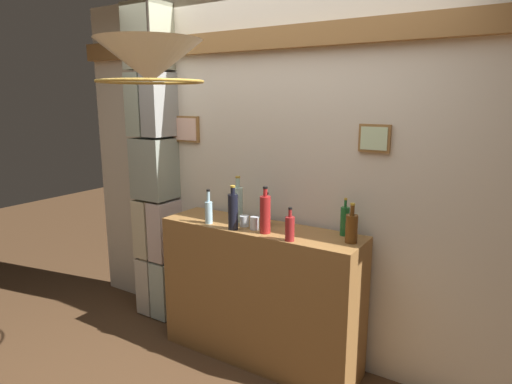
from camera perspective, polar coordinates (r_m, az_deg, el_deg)
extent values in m
cube|color=beige|center=(3.14, 3.20, 2.29)|extent=(3.78, 0.08, 2.59)
cube|color=olive|center=(3.06, 2.83, 19.33)|extent=(3.78, 0.10, 0.14)
cube|color=olive|center=(3.54, -9.10, 8.08)|extent=(0.27, 0.03, 0.20)
cube|color=beige|center=(3.53, -9.27, 8.06)|extent=(0.24, 0.01, 0.17)
cube|color=olive|center=(2.79, 15.16, 6.75)|extent=(0.19, 0.03, 0.17)
cube|color=beige|center=(2.77, 15.06, 6.73)|extent=(0.16, 0.01, 0.14)
cube|color=beige|center=(4.02, -12.93, -11.29)|extent=(0.15, 0.32, 0.49)
cube|color=#AFC1B5|center=(3.91, -11.09, -11.91)|extent=(0.16, 0.32, 0.49)
cube|color=beige|center=(3.85, -13.28, -4.32)|extent=(0.15, 0.32, 0.49)
cube|color=beige|center=(3.73, -11.41, -4.76)|extent=(0.15, 0.32, 0.49)
cube|color=gray|center=(3.68, -12.72, 3.06)|extent=(0.31, 0.32, 0.49)
cube|color=#939F8A|center=(3.70, -14.06, 10.96)|extent=(0.15, 0.32, 0.49)
cube|color=gray|center=(3.57, -12.10, 11.02)|extent=(0.16, 0.32, 0.49)
cube|color=gray|center=(3.66, -13.50, 18.95)|extent=(0.31, 0.32, 0.49)
cube|color=olive|center=(3.15, 0.50, -13.07)|extent=(1.43, 0.39, 0.98)
cylinder|color=#195825|center=(2.83, 11.44, -3.76)|extent=(0.06, 0.06, 0.18)
cylinder|color=#195825|center=(2.80, 11.54, -1.48)|extent=(0.02, 0.02, 0.05)
cylinder|color=#B7932D|center=(2.79, 11.57, -0.89)|extent=(0.02, 0.02, 0.01)
cylinder|color=black|center=(2.90, -3.00, -2.60)|extent=(0.07, 0.07, 0.24)
cylinder|color=black|center=(2.86, -3.03, 0.15)|extent=(0.03, 0.03, 0.05)
cylinder|color=#B7932D|center=(2.86, -3.04, 0.73)|extent=(0.03, 0.03, 0.01)
cylinder|color=#AACEBF|center=(3.07, -2.35, -1.67)|extent=(0.07, 0.07, 0.25)
cylinder|color=#AACEBF|center=(3.03, -2.37, 1.21)|extent=(0.03, 0.03, 0.07)
cylinder|color=#B7932D|center=(3.03, -2.38, 1.95)|extent=(0.03, 0.03, 0.01)
cylinder|color=#A22121|center=(2.81, 1.20, -2.97)|extent=(0.07, 0.07, 0.24)
cylinder|color=#A22121|center=(2.78, 1.21, -0.05)|extent=(0.03, 0.03, 0.05)
cylinder|color=black|center=(2.77, 1.22, 0.59)|extent=(0.03, 0.03, 0.01)
cylinder|color=#5C3512|center=(2.70, 12.29, -4.70)|extent=(0.07, 0.07, 0.17)
cylinder|color=#5C3512|center=(2.67, 12.41, -2.31)|extent=(0.03, 0.03, 0.06)
cylinder|color=#B7932D|center=(2.66, 12.44, -1.55)|extent=(0.03, 0.03, 0.01)
cylinder|color=navy|center=(3.00, 1.36, -2.71)|extent=(0.06, 0.06, 0.17)
cylinder|color=navy|center=(2.97, 1.37, -0.69)|extent=(0.02, 0.02, 0.04)
cylinder|color=black|center=(2.96, 1.38, -0.17)|extent=(0.03, 0.03, 0.01)
cylinder|color=#A7D4E6|center=(3.05, -6.16, -2.69)|extent=(0.05, 0.05, 0.15)
cylinder|color=#A7D4E6|center=(3.03, -6.21, -0.60)|extent=(0.02, 0.02, 0.08)
cylinder|color=black|center=(3.02, -6.23, 0.21)|extent=(0.02, 0.02, 0.01)
cylinder|color=maroon|center=(2.68, 4.41, -4.80)|extent=(0.06, 0.06, 0.15)
cylinder|color=maroon|center=(2.65, 4.45, -2.76)|extent=(0.02, 0.02, 0.05)
cylinder|color=black|center=(2.65, 4.46, -2.13)|extent=(0.02, 0.02, 0.01)
cylinder|color=silver|center=(2.91, -0.16, -4.08)|extent=(0.06, 0.06, 0.09)
cylinder|color=silver|center=(2.98, -1.53, -3.78)|extent=(0.06, 0.06, 0.07)
cone|color=#EFE5C6|center=(2.41, -13.64, 16.17)|extent=(0.55, 0.55, 0.22)
cylinder|color=black|center=(2.45, -13.98, 22.51)|extent=(0.01, 0.01, 0.33)
torus|color=#AD8433|center=(2.41, -13.51, 13.77)|extent=(0.55, 0.55, 0.02)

